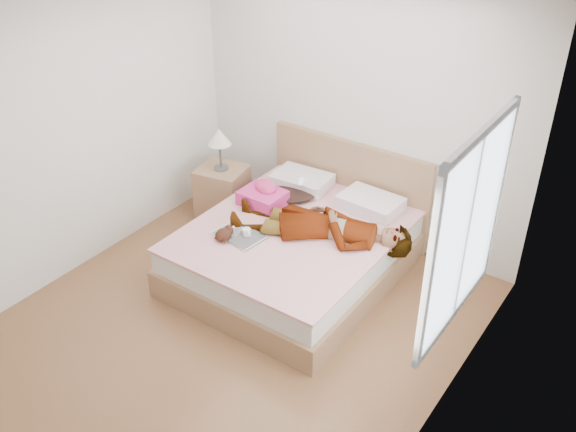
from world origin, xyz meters
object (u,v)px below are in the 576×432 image
object	(u,v)px
nightstand	(222,189)
bed	(299,246)
towel	(263,195)
plush_toy	(224,234)
magazine	(239,235)
woman	(322,221)
coffee_mug	(247,233)
phone	(301,182)

from	to	relation	value
nightstand	bed	bearing A→B (deg)	-14.95
towel	nightstand	xyz separation A→B (m)	(-0.70, 0.20, -0.25)
plush_toy	towel	bearing A→B (deg)	98.05
magazine	nightstand	size ratio (longest dim) A/B	0.46
woman	plush_toy	xyz separation A→B (m)	(-0.65, -0.61, -0.05)
woman	plush_toy	bearing A→B (deg)	-66.03
coffee_mug	plush_toy	xyz separation A→B (m)	(-0.14, -0.15, 0.02)
phone	nightstand	size ratio (longest dim) A/B	0.09
magazine	coffee_mug	size ratio (longest dim) A/B	4.16
woman	nightstand	distance (m)	1.51
woman	bed	xyz separation A→B (m)	(-0.24, -0.02, -0.35)
woman	coffee_mug	world-z (taller)	woman
phone	bed	xyz separation A→B (m)	(0.26, -0.42, -0.42)
bed	magazine	size ratio (longest dim) A/B	4.28
phone	magazine	bearing A→B (deg)	-114.17
towel	plush_toy	xyz separation A→B (m)	(0.10, -0.72, -0.03)
woman	plush_toy	distance (m)	0.89
towel	magazine	distance (m)	0.63
bed	towel	xyz separation A→B (m)	(-0.52, 0.13, 0.32)
phone	towel	distance (m)	0.39
woman	magazine	size ratio (longest dim) A/B	3.42
phone	bed	world-z (taller)	bed
towel	nightstand	size ratio (longest dim) A/B	0.41
magazine	plush_toy	world-z (taller)	plush_toy
magazine	nightstand	distance (m)	1.19
towel	coffee_mug	world-z (taller)	towel
bed	plush_toy	xyz separation A→B (m)	(-0.41, -0.59, 0.30)
phone	nightstand	xyz separation A→B (m)	(-0.95, -0.09, -0.35)
towel	magazine	size ratio (longest dim) A/B	0.88
phone	towel	xyz separation A→B (m)	(-0.25, -0.29, -0.10)
woman	nightstand	size ratio (longest dim) A/B	1.58
plush_toy	magazine	bearing A→B (deg)	59.64
towel	plush_toy	bearing A→B (deg)	-81.95
woman	nightstand	xyz separation A→B (m)	(-1.45, 0.31, -0.28)
phone	magazine	size ratio (longest dim) A/B	0.21
magazine	plush_toy	xyz separation A→B (m)	(-0.07, -0.12, 0.05)
phone	magazine	world-z (taller)	phone
bed	towel	size ratio (longest dim) A/B	4.86
coffee_mug	bed	bearing A→B (deg)	58.29
phone	coffee_mug	distance (m)	0.87
coffee_mug	nightstand	bearing A→B (deg)	140.76
plush_toy	nightstand	xyz separation A→B (m)	(-0.80, 0.91, -0.22)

